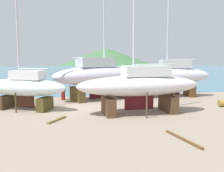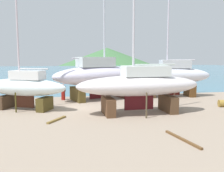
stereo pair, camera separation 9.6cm
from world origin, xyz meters
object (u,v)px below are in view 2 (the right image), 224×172
worker (63,92)px  sailboat_small_center (171,75)px  sailboat_mid_port (100,75)px  barrel_tipped_center (224,103)px  sailboat_far_slipway (140,85)px  sailboat_large_starboard (24,87)px

worker → sailboat_small_center: bearing=-60.8°
sailboat_mid_port → barrel_tipped_center: (10.37, -6.19, -2.24)m
sailboat_small_center → sailboat_mid_port: (-8.09, -0.15, 0.16)m
sailboat_far_slipway → sailboat_small_center: size_ratio=1.11×
sailboat_large_starboard → worker: sailboat_large_starboard is taller
sailboat_mid_port → worker: 4.18m
sailboat_far_slipway → barrel_tipped_center: bearing=-175.2°
sailboat_large_starboard → sailboat_far_slipway: (9.23, -3.17, 0.32)m
worker → barrel_tipped_center: worker is taller
sailboat_large_starboard → worker: (3.22, 4.11, -1.07)m
sailboat_large_starboard → sailboat_mid_port: sailboat_mid_port is taller
sailboat_large_starboard → barrel_tipped_center: (17.42, -2.22, -1.63)m
sailboat_far_slipway → sailboat_small_center: sailboat_far_slipway is taller
sailboat_large_starboard → sailboat_small_center: bearing=-139.5°
sailboat_mid_port → worker: bearing=159.3°
sailboat_far_slipway → barrel_tipped_center: size_ratio=18.71×
sailboat_small_center → worker: size_ratio=8.68×
sailboat_small_center → barrel_tipped_center: (2.28, -6.34, -2.08)m
sailboat_small_center → sailboat_mid_port: size_ratio=0.96×
sailboat_mid_port → barrel_tipped_center: 12.28m
sailboat_far_slipway → sailboat_mid_port: bearing=-74.8°
sailboat_mid_port → sailboat_large_starboard: bearing=-169.2°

